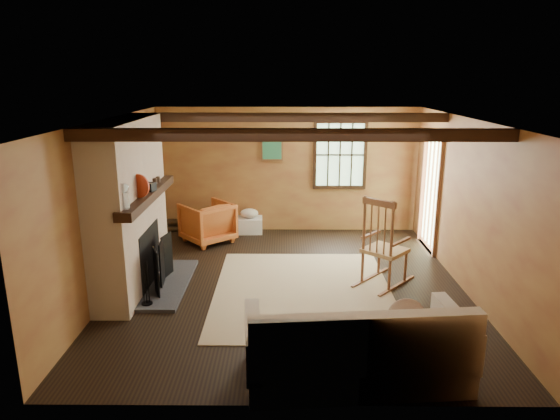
{
  "coord_description": "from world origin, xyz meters",
  "views": [
    {
      "loc": [
        -0.08,
        -6.75,
        2.97
      ],
      "look_at": [
        -0.13,
        0.4,
        1.04
      ],
      "focal_mm": 32.0,
      "sensor_mm": 36.0,
      "label": 1
    }
  ],
  "objects_px": {
    "laundry_basket": "(249,225)",
    "rocking_chair": "(383,248)",
    "fireplace": "(131,212)",
    "armchair": "(207,222)",
    "sofa": "(357,351)"
  },
  "relations": [
    {
      "from": "fireplace",
      "to": "armchair",
      "type": "distance_m",
      "value": 2.24
    },
    {
      "from": "laundry_basket",
      "to": "sofa",
      "type": "bearing_deg",
      "value": -73.93
    },
    {
      "from": "fireplace",
      "to": "laundry_basket",
      "type": "distance_m",
      "value": 3.1
    },
    {
      "from": "laundry_basket",
      "to": "rocking_chair",
      "type": "bearing_deg",
      "value": -49.57
    },
    {
      "from": "rocking_chair",
      "to": "laundry_basket",
      "type": "distance_m",
      "value": 3.28
    },
    {
      "from": "rocking_chair",
      "to": "laundry_basket",
      "type": "bearing_deg",
      "value": -7.22
    },
    {
      "from": "rocking_chair",
      "to": "sofa",
      "type": "distance_m",
      "value": 2.51
    },
    {
      "from": "fireplace",
      "to": "rocking_chair",
      "type": "xyz_separation_m",
      "value": [
        3.59,
        0.07,
        -0.55
      ]
    },
    {
      "from": "rocking_chair",
      "to": "sofa",
      "type": "relative_size",
      "value": 0.58
    },
    {
      "from": "fireplace",
      "to": "laundry_basket",
      "type": "bearing_deg",
      "value": 59.83
    },
    {
      "from": "fireplace",
      "to": "armchair",
      "type": "xyz_separation_m",
      "value": [
        0.76,
        1.98,
        -0.73
      ]
    },
    {
      "from": "sofa",
      "to": "armchair",
      "type": "relative_size",
      "value": 2.78
    },
    {
      "from": "laundry_basket",
      "to": "armchair",
      "type": "height_order",
      "value": "armchair"
    },
    {
      "from": "fireplace",
      "to": "sofa",
      "type": "distance_m",
      "value": 3.79
    },
    {
      "from": "fireplace",
      "to": "laundry_basket",
      "type": "height_order",
      "value": "fireplace"
    }
  ]
}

